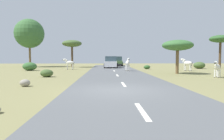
{
  "coord_description": "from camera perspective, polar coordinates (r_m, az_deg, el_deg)",
  "views": [
    {
      "loc": [
        -0.65,
        -9.86,
        1.62
      ],
      "look_at": [
        -0.09,
        6.21,
        0.63
      ],
      "focal_mm": 32.86,
      "sensor_mm": 36.0,
      "label": 1
    }
  ],
  "objects": [
    {
      "name": "zebra_1",
      "position": [
        26.25,
        20.17,
        1.79
      ],
      "size": [
        1.19,
        1.42,
        1.55
      ],
      "rotation": [
        0.0,
        0.0,
        0.66
      ],
      "color": "silver",
      "rests_on": "ground_plane"
    },
    {
      "name": "tree_4",
      "position": [
        37.96,
        -22.0,
        9.37
      ],
      "size": [
        4.91,
        4.91,
        8.12
      ],
      "color": "brown",
      "rests_on": "ground_plane"
    },
    {
      "name": "zebra_2",
      "position": [
        18.47,
        27.23,
        0.64
      ],
      "size": [
        1.11,
        1.19,
        1.37
      ],
      "rotation": [
        0.0,
        0.0,
        2.41
      ],
      "color": "silver",
      "rests_on": "ground_plane"
    },
    {
      "name": "rock_1",
      "position": [
        12.44,
        -23.06,
        -3.31
      ],
      "size": [
        0.57,
        0.5,
        0.4
      ],
      "primitive_type": "ellipsoid",
      "color": "gray",
      "rests_on": "ground_plane"
    },
    {
      "name": "zebra_3",
      "position": [
        27.66,
        -11.79,
        1.95
      ],
      "size": [
        1.6,
        0.43,
        1.5
      ],
      "rotation": [
        0.0,
        0.0,
        1.56
      ],
      "color": "silver",
      "rests_on": "ground_plane"
    },
    {
      "name": "lane_markings",
      "position": [
        9.06,
        4.93,
        -6.45
      ],
      "size": [
        0.16,
        56.0,
        0.01
      ],
      "color": "silver",
      "rests_on": "road"
    },
    {
      "name": "bush_4",
      "position": [
        17.8,
        -17.71,
        -0.84
      ],
      "size": [
        1.05,
        0.95,
        0.63
      ],
      "primitive_type": "ellipsoid",
      "color": "#425B2D",
      "rests_on": "ground_plane"
    },
    {
      "name": "tree_5",
      "position": [
        35.36,
        27.94,
        7.52
      ],
      "size": [
        3.22,
        3.22,
        4.99
      ],
      "color": "#4C3823",
      "rests_on": "ground_plane"
    },
    {
      "name": "car_0",
      "position": [
        37.94,
        1.52,
        2.36
      ],
      "size": [
        2.23,
        4.44,
        1.74
      ],
      "rotation": [
        0.0,
        0.0,
        3.08
      ],
      "color": "#476B38",
      "rests_on": "road"
    },
    {
      "name": "bush_1",
      "position": [
        32.16,
        23.12,
        1.23
      ],
      "size": [
        1.64,
        1.47,
        0.98
      ],
      "primitive_type": "ellipsoid",
      "color": "#425B2D",
      "rests_on": "ground_plane"
    },
    {
      "name": "car_1",
      "position": [
        31.28,
        -0.27,
        2.11
      ],
      "size": [
        2.25,
        4.45,
        1.74
      ],
      "rotation": [
        0.0,
        0.0,
        -0.07
      ],
      "color": "silver",
      "rests_on": "road"
    },
    {
      "name": "road",
      "position": [
        10.05,
        4.24,
        -5.62
      ],
      "size": [
        6.0,
        64.0,
        0.05
      ],
      "primitive_type": "cube",
      "color": "#56595B",
      "rests_on": "ground_plane"
    },
    {
      "name": "bush_3",
      "position": [
        28.98,
        9.7,
        0.81
      ],
      "size": [
        0.91,
        0.82,
        0.55
      ],
      "primitive_type": "ellipsoid",
      "color": "#2D5628",
      "rests_on": "ground_plane"
    },
    {
      "name": "ground_plane",
      "position": [
        10.01,
        1.76,
        -5.79
      ],
      "size": [
        90.0,
        90.0,
        0.0
      ],
      "primitive_type": "plane",
      "color": "olive"
    },
    {
      "name": "tree_2",
      "position": [
        21.24,
        17.78,
        6.47
      ],
      "size": [
        3.0,
        3.0,
        3.33
      ],
      "color": "brown",
      "rests_on": "ground_plane"
    },
    {
      "name": "tree_3",
      "position": [
        34.32,
        -11.07,
        7.14
      ],
      "size": [
        3.18,
        3.18,
        4.45
      ],
      "color": "#4C3823",
      "rests_on": "ground_plane"
    },
    {
      "name": "zebra_0",
      "position": [
        23.76,
        4.37,
        1.97
      ],
      "size": [
        0.48,
        1.65,
        1.56
      ],
      "rotation": [
        0.0,
        0.0,
        3.19
      ],
      "color": "silver",
      "rests_on": "road"
    },
    {
      "name": "bush_0",
      "position": [
        27.18,
        -21.91,
        0.93
      ],
      "size": [
        1.7,
        1.53,
        1.02
      ],
      "primitive_type": "ellipsoid",
      "color": "#386633",
      "rests_on": "ground_plane"
    }
  ]
}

